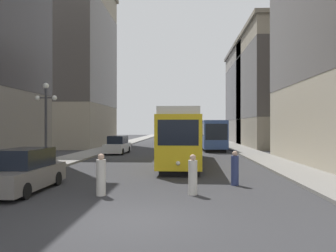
{
  "coord_description": "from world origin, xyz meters",
  "views": [
    {
      "loc": [
        1.42,
        -9.79,
        2.77
      ],
      "look_at": [
        0.38,
        10.84,
        2.8
      ],
      "focal_mm": 35.35,
      "sensor_mm": 36.0,
      "label": 1
    }
  ],
  "objects_px": {
    "streetcar": "(183,136)",
    "pedestrian_crossing_far": "(101,176)",
    "parked_car_left_mid": "(118,145)",
    "pedestrian_crossing_near": "(193,176)",
    "lamp_post_left_near": "(46,112)",
    "pedestrian_on_sidewalk": "(235,169)",
    "transit_bus": "(210,133)",
    "parked_car_left_near": "(24,172)"
  },
  "relations": [
    {
      "from": "parked_car_left_mid",
      "to": "lamp_post_left_near",
      "type": "xyz_separation_m",
      "value": [
        -1.9,
        -13.1,
        2.85
      ]
    },
    {
      "from": "transit_bus",
      "to": "pedestrian_crossing_far",
      "type": "bearing_deg",
      "value": -104.73
    },
    {
      "from": "streetcar",
      "to": "lamp_post_left_near",
      "type": "height_order",
      "value": "lamp_post_left_near"
    },
    {
      "from": "parked_car_left_near",
      "to": "pedestrian_crossing_far",
      "type": "xyz_separation_m",
      "value": [
        3.5,
        -0.7,
        -0.06
      ]
    },
    {
      "from": "pedestrian_on_sidewalk",
      "to": "streetcar",
      "type": "bearing_deg",
      "value": 29.59
    },
    {
      "from": "parked_car_left_mid",
      "to": "lamp_post_left_near",
      "type": "distance_m",
      "value": 13.54
    },
    {
      "from": "pedestrian_crossing_far",
      "to": "pedestrian_on_sidewalk",
      "type": "height_order",
      "value": "pedestrian_crossing_far"
    },
    {
      "from": "parked_car_left_near",
      "to": "pedestrian_on_sidewalk",
      "type": "xyz_separation_m",
      "value": [
        9.22,
        1.9,
        -0.09
      ]
    },
    {
      "from": "pedestrian_crossing_far",
      "to": "lamp_post_left_near",
      "type": "height_order",
      "value": "lamp_post_left_near"
    },
    {
      "from": "pedestrian_crossing_near",
      "to": "pedestrian_crossing_far",
      "type": "height_order",
      "value": "pedestrian_crossing_far"
    },
    {
      "from": "pedestrian_crossing_far",
      "to": "lamp_post_left_near",
      "type": "bearing_deg",
      "value": -38.17
    },
    {
      "from": "streetcar",
      "to": "pedestrian_crossing_near",
      "type": "height_order",
      "value": "streetcar"
    },
    {
      "from": "streetcar",
      "to": "pedestrian_crossing_far",
      "type": "bearing_deg",
      "value": -103.8
    },
    {
      "from": "lamp_post_left_near",
      "to": "parked_car_left_mid",
      "type": "bearing_deg",
      "value": 81.74
    },
    {
      "from": "parked_car_left_near",
      "to": "pedestrian_crossing_near",
      "type": "xyz_separation_m",
      "value": [
        7.19,
        -0.37,
        -0.08
      ]
    },
    {
      "from": "pedestrian_crossing_far",
      "to": "lamp_post_left_near",
      "type": "distance_m",
      "value": 9.57
    },
    {
      "from": "parked_car_left_mid",
      "to": "pedestrian_crossing_near",
      "type": "relative_size",
      "value": 3.07
    },
    {
      "from": "lamp_post_left_near",
      "to": "streetcar",
      "type": "bearing_deg",
      "value": 26.13
    },
    {
      "from": "parked_car_left_mid",
      "to": "pedestrian_crossing_far",
      "type": "xyz_separation_m",
      "value": [
        3.5,
        -20.45,
        -0.06
      ]
    },
    {
      "from": "streetcar",
      "to": "pedestrian_crossing_near",
      "type": "xyz_separation_m",
      "value": [
        0.48,
        -11.23,
        -1.34
      ]
    },
    {
      "from": "streetcar",
      "to": "lamp_post_left_near",
      "type": "xyz_separation_m",
      "value": [
        -8.61,
        -4.22,
        1.59
      ]
    },
    {
      "from": "transit_bus",
      "to": "pedestrian_crossing_far",
      "type": "distance_m",
      "value": 28.59
    },
    {
      "from": "parked_car_left_mid",
      "to": "pedestrian_crossing_far",
      "type": "bearing_deg",
      "value": -78.31
    },
    {
      "from": "streetcar",
      "to": "parked_car_left_mid",
      "type": "height_order",
      "value": "streetcar"
    },
    {
      "from": "transit_bus",
      "to": "pedestrian_crossing_near",
      "type": "distance_m",
      "value": 27.64
    },
    {
      "from": "streetcar",
      "to": "transit_bus",
      "type": "relative_size",
      "value": 1.13
    },
    {
      "from": "transit_bus",
      "to": "pedestrian_crossing_near",
      "type": "relative_size",
      "value": 7.55
    },
    {
      "from": "pedestrian_crossing_near",
      "to": "lamp_post_left_near",
      "type": "bearing_deg",
      "value": -5.97
    },
    {
      "from": "parked_car_left_mid",
      "to": "pedestrian_on_sidewalk",
      "type": "relative_size",
      "value": 3.11
    },
    {
      "from": "pedestrian_crossing_far",
      "to": "transit_bus",
      "type": "bearing_deg",
      "value": -87.72
    },
    {
      "from": "transit_bus",
      "to": "pedestrian_on_sidewalk",
      "type": "xyz_separation_m",
      "value": [
        -0.81,
        -25.21,
        -1.19
      ]
    },
    {
      "from": "parked_car_left_mid",
      "to": "transit_bus",
      "type": "bearing_deg",
      "value": 38.24
    },
    {
      "from": "transit_bus",
      "to": "pedestrian_crossing_near",
      "type": "height_order",
      "value": "transit_bus"
    },
    {
      "from": "pedestrian_crossing_near",
      "to": "parked_car_left_mid",
      "type": "bearing_deg",
      "value": -38.67
    },
    {
      "from": "pedestrian_on_sidewalk",
      "to": "lamp_post_left_near",
      "type": "bearing_deg",
      "value": 80.84
    },
    {
      "from": "pedestrian_crossing_near",
      "to": "pedestrian_on_sidewalk",
      "type": "relative_size",
      "value": 1.01
    },
    {
      "from": "transit_bus",
      "to": "pedestrian_on_sidewalk",
      "type": "relative_size",
      "value": 7.64
    },
    {
      "from": "streetcar",
      "to": "parked_car_left_mid",
      "type": "xyz_separation_m",
      "value": [
        -6.71,
        8.88,
        -1.26
      ]
    },
    {
      "from": "pedestrian_crossing_near",
      "to": "pedestrian_crossing_far",
      "type": "relative_size",
      "value": 0.97
    },
    {
      "from": "streetcar",
      "to": "parked_car_left_near",
      "type": "relative_size",
      "value": 2.85
    },
    {
      "from": "transit_bus",
      "to": "pedestrian_on_sidewalk",
      "type": "distance_m",
      "value": 25.25
    },
    {
      "from": "parked_car_left_mid",
      "to": "pedestrian_on_sidewalk",
      "type": "bearing_deg",
      "value": -60.71
    }
  ]
}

